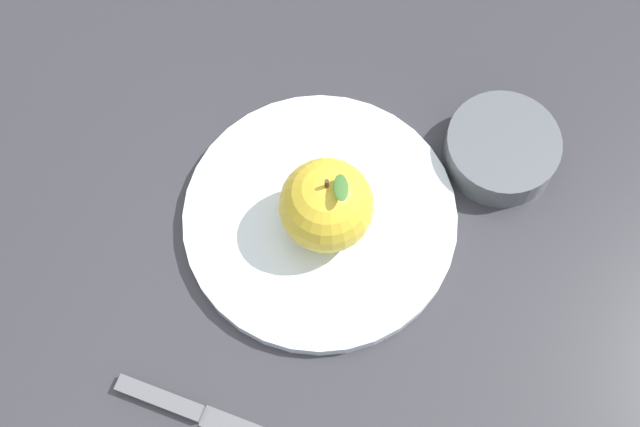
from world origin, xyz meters
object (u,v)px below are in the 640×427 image
(side_bowl, at_px, (502,147))
(knife, at_px, (212,418))
(apple, at_px, (329,206))
(dinner_plate, at_px, (320,218))

(side_bowl, relative_size, knife, 0.50)
(apple, xyz_separation_m, knife, (-0.02, -0.19, -0.05))
(dinner_plate, bearing_deg, apple, -23.72)
(apple, bearing_deg, dinner_plate, 156.28)
(dinner_plate, bearing_deg, side_bowl, 44.24)
(dinner_plate, height_order, apple, apple)
(dinner_plate, xyz_separation_m, side_bowl, (0.13, 0.13, 0.01))
(dinner_plate, xyz_separation_m, knife, (-0.01, -0.20, -0.01))
(side_bowl, bearing_deg, dinner_plate, -135.76)
(apple, relative_size, knife, 0.43)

